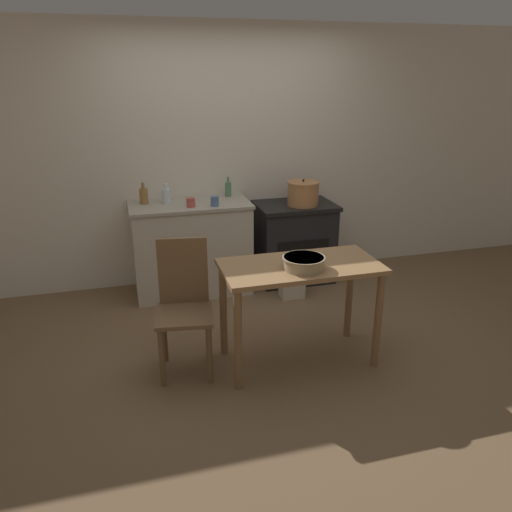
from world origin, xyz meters
TOP-DOWN VIEW (x-y plane):
  - ground_plane at (0.00, 0.00)m, footprint 14.00×14.00m
  - wall_back at (0.00, 1.58)m, footprint 8.00×0.07m
  - counter_cabinet at (-0.45, 1.26)m, footprint 1.15×0.61m
  - stove at (0.63, 1.27)m, footprint 0.80×0.59m
  - work_table at (0.12, -0.26)m, footprint 1.15×0.57m
  - chair at (-0.71, -0.12)m, footprint 0.46×0.46m
  - flour_sack at (0.46, 0.82)m, footprint 0.23×0.16m
  - stock_pot at (0.69, 1.20)m, footprint 0.32×0.32m
  - mixing_bowl_large at (0.11, -0.35)m, footprint 0.30×0.30m
  - bottle_far_left at (-0.66, 1.31)m, footprint 0.08×0.08m
  - bottle_left at (-0.87, 1.34)m, footprint 0.08×0.08m
  - bottle_mid_left at (-0.04, 1.41)m, footprint 0.06×0.06m
  - cup_center_left at (-0.24, 1.07)m, footprint 0.08×0.08m
  - cup_center at (-0.46, 1.09)m, footprint 0.08×0.08m

SIDE VIEW (x-z plane):
  - ground_plane at x=0.00m, z-range 0.00..0.00m
  - flour_sack at x=0.46m, z-range 0.00..0.31m
  - stove at x=0.63m, z-range 0.00..0.82m
  - counter_cabinet at x=-0.45m, z-range 0.00..0.91m
  - chair at x=-0.71m, z-range 0.03..1.01m
  - work_table at x=0.12m, z-range 0.26..1.05m
  - mixing_bowl_large at x=0.11m, z-range 0.79..0.88m
  - stock_pot at x=0.69m, z-range 0.81..1.07m
  - cup_center at x=-0.46m, z-range 0.91..0.99m
  - cup_center_left at x=-0.24m, z-range 0.91..1.00m
  - bottle_far_left at x=-0.66m, z-range 0.89..1.07m
  - bottle_mid_left at x=-0.04m, z-range 0.89..1.08m
  - bottle_left at x=-0.87m, z-range 0.89..1.09m
  - wall_back at x=0.00m, z-range 0.00..2.55m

